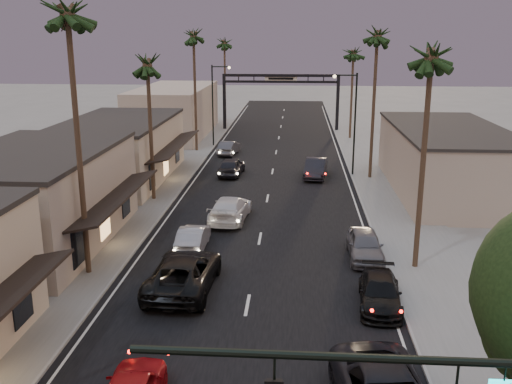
# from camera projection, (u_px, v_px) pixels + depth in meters

# --- Properties ---
(ground) EXTENTS (200.00, 200.00, 0.00)m
(ground) POSITION_uv_depth(u_px,v_px,m) (269.00, 188.00, 46.59)
(ground) COLOR slate
(ground) RESTS_ON ground
(road) EXTENTS (14.00, 120.00, 0.02)m
(road) POSITION_uv_depth(u_px,v_px,m) (272.00, 174.00, 51.40)
(road) COLOR black
(road) RESTS_ON ground
(sidewalk_left) EXTENTS (5.00, 92.00, 0.12)m
(sidewalk_left) POSITION_uv_depth(u_px,v_px,m) (183.00, 156.00, 58.77)
(sidewalk_left) COLOR slate
(sidewalk_left) RESTS_ON ground
(sidewalk_right) EXTENTS (5.00, 92.00, 0.12)m
(sidewalk_right) POSITION_uv_depth(u_px,v_px,m) (369.00, 159.00, 57.46)
(sidewalk_right) COLOR slate
(sidewalk_right) RESTS_ON ground
(storefront_mid) EXTENTS (8.00, 14.00, 5.50)m
(storefront_mid) POSITION_uv_depth(u_px,v_px,m) (36.00, 201.00, 33.28)
(storefront_mid) COLOR #A09180
(storefront_mid) RESTS_ON ground
(storefront_far) EXTENTS (8.00, 16.00, 5.00)m
(storefront_far) POSITION_uv_depth(u_px,v_px,m) (119.00, 151.00, 48.74)
(storefront_far) COLOR #C1AE94
(storefront_far) RESTS_ON ground
(storefront_dist) EXTENTS (8.00, 20.00, 6.00)m
(storefront_dist) POSITION_uv_depth(u_px,v_px,m) (175.00, 111.00, 70.73)
(storefront_dist) COLOR #A09180
(storefront_dist) RESTS_ON ground
(building_right) EXTENTS (8.00, 18.00, 5.00)m
(building_right) POSITION_uv_depth(u_px,v_px,m) (446.00, 161.00, 44.97)
(building_right) COLOR #A09180
(building_right) RESTS_ON ground
(arch) EXTENTS (15.20, 0.40, 7.27)m
(arch) POSITION_uv_depth(u_px,v_px,m) (281.00, 88.00, 73.98)
(arch) COLOR black
(arch) RESTS_ON ground
(streetlight_right) EXTENTS (2.13, 0.30, 9.00)m
(streetlight_right) POSITION_uv_depth(u_px,v_px,m) (352.00, 116.00, 49.51)
(streetlight_right) COLOR black
(streetlight_right) RESTS_ON ground
(streetlight_left) EXTENTS (2.13, 0.30, 9.00)m
(streetlight_left) POSITION_uv_depth(u_px,v_px,m) (215.00, 99.00, 62.96)
(streetlight_left) COLOR black
(streetlight_left) RESTS_ON ground
(palm_lb) EXTENTS (3.20, 3.20, 15.20)m
(palm_lb) POSITION_uv_depth(u_px,v_px,m) (67.00, 6.00, 26.32)
(palm_lb) COLOR #38281C
(palm_lb) RESTS_ON ground
(palm_lc) EXTENTS (3.20, 3.20, 12.20)m
(palm_lc) POSITION_uv_depth(u_px,v_px,m) (147.00, 59.00, 40.56)
(palm_lc) COLOR #38281C
(palm_lc) RESTS_ON ground
(palm_ld) EXTENTS (3.20, 3.20, 14.20)m
(palm_ld) POSITION_uv_depth(u_px,v_px,m) (193.00, 32.00, 58.32)
(palm_ld) COLOR #38281C
(palm_ld) RESTS_ON ground
(palm_ra) EXTENTS (3.20, 3.20, 13.20)m
(palm_ra) POSITION_uv_depth(u_px,v_px,m) (432.00, 49.00, 27.58)
(palm_ra) COLOR #38281C
(palm_ra) RESTS_ON ground
(palm_rb) EXTENTS (3.20, 3.20, 14.20)m
(palm_rb) POSITION_uv_depth(u_px,v_px,m) (378.00, 31.00, 46.56)
(palm_rb) COLOR #38281C
(palm_rb) RESTS_ON ground
(palm_rc) EXTENTS (3.20, 3.20, 12.20)m
(palm_rc) POSITION_uv_depth(u_px,v_px,m) (354.00, 50.00, 66.31)
(palm_rc) COLOR #38281C
(palm_rc) RESTS_ON ground
(palm_far) EXTENTS (3.20, 3.20, 13.20)m
(palm_far) POSITION_uv_depth(u_px,v_px,m) (224.00, 40.00, 80.68)
(palm_far) COLOR #38281C
(palm_far) RESTS_ON ground
(oncoming_pickup) EXTENTS (3.18, 6.51, 1.78)m
(oncoming_pickup) POSITION_uv_depth(u_px,v_px,m) (184.00, 272.00, 27.82)
(oncoming_pickup) COLOR black
(oncoming_pickup) RESTS_ON ground
(oncoming_silver) EXTENTS (1.49, 4.25, 1.40)m
(oncoming_silver) POSITION_uv_depth(u_px,v_px,m) (193.00, 237.00, 33.20)
(oncoming_silver) COLOR gray
(oncoming_silver) RESTS_ON ground
(oncoming_white) EXTENTS (2.74, 5.79, 1.63)m
(oncoming_white) POSITION_uv_depth(u_px,v_px,m) (230.00, 209.00, 38.35)
(oncoming_white) COLOR silver
(oncoming_white) RESTS_ON ground
(oncoming_dgrey) EXTENTS (2.25, 4.86, 1.61)m
(oncoming_dgrey) POSITION_uv_depth(u_px,v_px,m) (231.00, 166.00, 50.78)
(oncoming_dgrey) COLOR black
(oncoming_dgrey) RESTS_ON ground
(oncoming_grey_far) EXTENTS (2.09, 4.56, 1.45)m
(oncoming_grey_far) POSITION_uv_depth(u_px,v_px,m) (229.00, 148.00, 59.64)
(oncoming_grey_far) COLOR #414145
(oncoming_grey_far) RESTS_ON ground
(curbside_black) EXTENTS (2.24, 4.74, 1.34)m
(curbside_black) POSITION_uv_depth(u_px,v_px,m) (380.00, 292.00, 26.16)
(curbside_black) COLOR black
(curbside_black) RESTS_ON ground
(curbside_grey) EXTENTS (1.86, 4.61, 1.57)m
(curbside_grey) POSITION_uv_depth(u_px,v_px,m) (365.00, 245.00, 31.77)
(curbside_grey) COLOR #57575D
(curbside_grey) RESTS_ON ground
(curbside_far) EXTENTS (2.27, 5.14, 1.64)m
(curbside_far) POSITION_uv_depth(u_px,v_px,m) (315.00, 168.00, 50.01)
(curbside_far) COLOR black
(curbside_far) RESTS_ON ground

